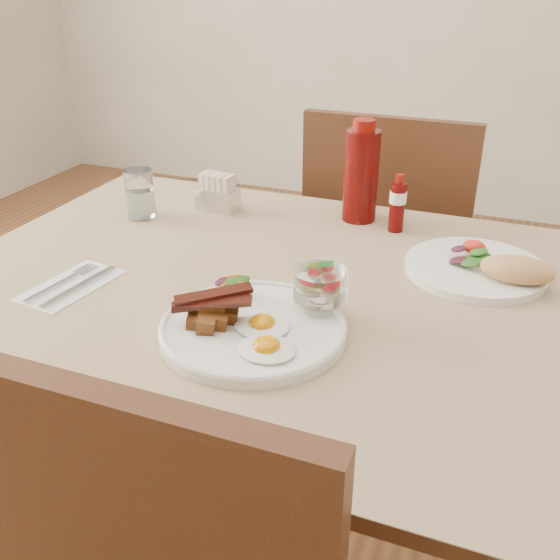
{
  "coord_description": "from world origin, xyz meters",
  "views": [
    {
      "loc": [
        0.29,
        -0.89,
        1.25
      ],
      "look_at": [
        -0.02,
        -0.1,
        0.82
      ],
      "focal_mm": 40.0,
      "sensor_mm": 36.0,
      "label": 1
    }
  ],
  "objects_px": {
    "fruit_cup": "(320,285)",
    "second_plate": "(485,268)",
    "ketchup_bottle": "(361,174)",
    "sugar_caddy": "(218,194)",
    "main_plate": "(253,329)",
    "water_glass": "(140,196)",
    "table": "(312,335)",
    "hot_sauce_bottle": "(397,204)",
    "chair_far": "(388,257)"
  },
  "relations": [
    {
      "from": "ketchup_bottle",
      "to": "sugar_caddy",
      "type": "height_order",
      "value": "ketchup_bottle"
    },
    {
      "from": "table",
      "to": "main_plate",
      "type": "height_order",
      "value": "main_plate"
    },
    {
      "from": "second_plate",
      "to": "hot_sauce_bottle",
      "type": "distance_m",
      "value": 0.25
    },
    {
      "from": "ketchup_bottle",
      "to": "hot_sauce_bottle",
      "type": "distance_m",
      "value": 0.1
    },
    {
      "from": "second_plate",
      "to": "water_glass",
      "type": "bearing_deg",
      "value": 177.87
    },
    {
      "from": "water_glass",
      "to": "main_plate",
      "type": "bearing_deg",
      "value": -40.13
    },
    {
      "from": "chair_far",
      "to": "fruit_cup",
      "type": "xyz_separation_m",
      "value": [
        0.04,
        -0.75,
        0.29
      ]
    },
    {
      "from": "table",
      "to": "ketchup_bottle",
      "type": "xyz_separation_m",
      "value": [
        -0.01,
        0.35,
        0.19
      ]
    },
    {
      "from": "fruit_cup",
      "to": "ketchup_bottle",
      "type": "xyz_separation_m",
      "value": [
        -0.05,
        0.43,
        0.04
      ]
    },
    {
      "from": "fruit_cup",
      "to": "main_plate",
      "type": "bearing_deg",
      "value": -136.81
    },
    {
      "from": "hot_sauce_bottle",
      "to": "sugar_caddy",
      "type": "distance_m",
      "value": 0.4
    },
    {
      "from": "second_plate",
      "to": "ketchup_bottle",
      "type": "bearing_deg",
      "value": 146.56
    },
    {
      "from": "table",
      "to": "hot_sauce_bottle",
      "type": "distance_m",
      "value": 0.35
    },
    {
      "from": "main_plate",
      "to": "hot_sauce_bottle",
      "type": "height_order",
      "value": "hot_sauce_bottle"
    },
    {
      "from": "table",
      "to": "main_plate",
      "type": "bearing_deg",
      "value": -103.83
    },
    {
      "from": "fruit_cup",
      "to": "hot_sauce_bottle",
      "type": "xyz_separation_m",
      "value": [
        0.03,
        0.4,
        -0.0
      ]
    },
    {
      "from": "ketchup_bottle",
      "to": "fruit_cup",
      "type": "bearing_deg",
      "value": -83.03
    },
    {
      "from": "ketchup_bottle",
      "to": "table",
      "type": "bearing_deg",
      "value": -87.75
    },
    {
      "from": "second_plate",
      "to": "water_glass",
      "type": "xyz_separation_m",
      "value": [
        -0.72,
        0.03,
        0.03
      ]
    },
    {
      "from": "table",
      "to": "fruit_cup",
      "type": "relative_size",
      "value": 16.02
    },
    {
      "from": "second_plate",
      "to": "sugar_caddy",
      "type": "distance_m",
      "value": 0.6
    },
    {
      "from": "sugar_caddy",
      "to": "water_glass",
      "type": "xyz_separation_m",
      "value": [
        -0.14,
        -0.1,
        0.01
      ]
    },
    {
      "from": "table",
      "to": "fruit_cup",
      "type": "xyz_separation_m",
      "value": [
        0.04,
        -0.09,
        0.15
      ]
    },
    {
      "from": "table",
      "to": "sugar_caddy",
      "type": "xyz_separation_m",
      "value": [
        -0.32,
        0.28,
        0.13
      ]
    },
    {
      "from": "chair_far",
      "to": "water_glass",
      "type": "xyz_separation_m",
      "value": [
        -0.46,
        -0.48,
        0.27
      ]
    },
    {
      "from": "fruit_cup",
      "to": "second_plate",
      "type": "relative_size",
      "value": 0.32
    },
    {
      "from": "sugar_caddy",
      "to": "chair_far",
      "type": "bearing_deg",
      "value": 56.1
    },
    {
      "from": "fruit_cup",
      "to": "second_plate",
      "type": "distance_m",
      "value": 0.34
    },
    {
      "from": "table",
      "to": "sugar_caddy",
      "type": "height_order",
      "value": "sugar_caddy"
    },
    {
      "from": "chair_far",
      "to": "sugar_caddy",
      "type": "distance_m",
      "value": 0.56
    },
    {
      "from": "table",
      "to": "water_glass",
      "type": "height_order",
      "value": "water_glass"
    },
    {
      "from": "hot_sauce_bottle",
      "to": "water_glass",
      "type": "height_order",
      "value": "hot_sauce_bottle"
    },
    {
      "from": "sugar_caddy",
      "to": "water_glass",
      "type": "bearing_deg",
      "value": -138.87
    },
    {
      "from": "table",
      "to": "chair_far",
      "type": "distance_m",
      "value": 0.68
    },
    {
      "from": "chair_far",
      "to": "fruit_cup",
      "type": "distance_m",
      "value": 0.81
    },
    {
      "from": "fruit_cup",
      "to": "ketchup_bottle",
      "type": "bearing_deg",
      "value": 96.97
    },
    {
      "from": "chair_far",
      "to": "water_glass",
      "type": "distance_m",
      "value": 0.71
    },
    {
      "from": "sugar_caddy",
      "to": "water_glass",
      "type": "height_order",
      "value": "water_glass"
    },
    {
      "from": "main_plate",
      "to": "water_glass",
      "type": "distance_m",
      "value": 0.55
    },
    {
      "from": "sugar_caddy",
      "to": "hot_sauce_bottle",
      "type": "bearing_deg",
      "value": 10.02
    },
    {
      "from": "table",
      "to": "hot_sauce_bottle",
      "type": "relative_size",
      "value": 10.99
    },
    {
      "from": "main_plate",
      "to": "water_glass",
      "type": "bearing_deg",
      "value": 139.87
    },
    {
      "from": "main_plate",
      "to": "ketchup_bottle",
      "type": "xyz_separation_m",
      "value": [
        0.03,
        0.51,
        0.09
      ]
    },
    {
      "from": "fruit_cup",
      "to": "ketchup_bottle",
      "type": "height_order",
      "value": "ketchup_bottle"
    },
    {
      "from": "table",
      "to": "fruit_cup",
      "type": "bearing_deg",
      "value": -65.98
    },
    {
      "from": "ketchup_bottle",
      "to": "main_plate",
      "type": "bearing_deg",
      "value": -93.0
    },
    {
      "from": "main_plate",
      "to": "hot_sauce_bottle",
      "type": "relative_size",
      "value": 2.31
    },
    {
      "from": "table",
      "to": "ketchup_bottle",
      "type": "bearing_deg",
      "value": 92.25
    },
    {
      "from": "table",
      "to": "sugar_caddy",
      "type": "bearing_deg",
      "value": 138.36
    },
    {
      "from": "table",
      "to": "sugar_caddy",
      "type": "relative_size",
      "value": 13.91
    }
  ]
}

